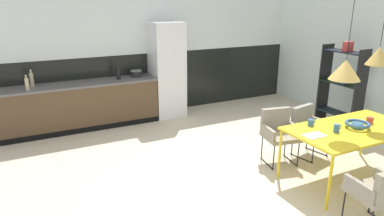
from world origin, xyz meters
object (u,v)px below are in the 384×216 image
(open_shelf_unit, at_px, (342,83))
(pendant_lamp_over_table_far, at_px, (379,56))
(dining_table, at_px, (353,131))
(bottle_spice_small, at_px, (119,74))
(armchair_facing_counter, at_px, (279,129))
(armchair_by_stool, at_px, (381,189))
(fruit_bowl, at_px, (358,124))
(mug_white_ceramic, at_px, (337,128))
(bottle_wine_green, at_px, (32,79))
(cooking_pot, at_px, (136,73))
(armchair_corner_seat, at_px, (308,125))
(mug_wide_latte, at_px, (311,123))
(refrigerator_column, at_px, (167,70))
(mug_tall_blue, at_px, (370,120))
(bottle_vinegar_dark, at_px, (27,84))
(pendant_lamp_over_table_near, at_px, (345,70))
(open_book, at_px, (314,136))

(open_shelf_unit, height_order, pendant_lamp_over_table_far, pendant_lamp_over_table_far)
(open_shelf_unit, bearing_deg, dining_table, -44.86)
(bottle_spice_small, distance_m, pendant_lamp_over_table_far, 4.48)
(armchair_facing_counter, xyz_separation_m, armchair_by_stool, (-0.15, -1.81, -0.02))
(fruit_bowl, relative_size, open_shelf_unit, 0.20)
(mug_white_ceramic, bearing_deg, open_shelf_unit, 39.99)
(armchair_facing_counter, distance_m, mug_white_ceramic, 0.93)
(bottle_wine_green, distance_m, pendant_lamp_over_table_far, 5.60)
(armchair_by_stool, xyz_separation_m, cooking_pot, (-1.15, 4.70, 0.45))
(armchair_corner_seat, xyz_separation_m, mug_wide_latte, (-0.49, -0.53, 0.29))
(refrigerator_column, xyz_separation_m, mug_white_ceramic, (0.85, -3.68, -0.18))
(mug_tall_blue, xyz_separation_m, bottle_vinegar_dark, (-4.18, 3.48, 0.21))
(pendant_lamp_over_table_near, height_order, pendant_lamp_over_table_far, same)
(pendant_lamp_over_table_near, bearing_deg, open_book, 168.67)
(armchair_corner_seat, bearing_deg, pendant_lamp_over_table_near, 54.30)
(armchair_corner_seat, distance_m, pendant_lamp_over_table_far, 1.46)
(armchair_by_stool, height_order, mug_white_ceramic, mug_white_ceramic)
(bottle_spice_small, bearing_deg, mug_tall_blue, -55.01)
(mug_white_ceramic, xyz_separation_m, bottle_spice_small, (-1.88, 3.67, 0.20))
(armchair_corner_seat, bearing_deg, bottle_vinegar_dark, -45.65)
(mug_wide_latte, bearing_deg, pendant_lamp_over_table_far, -19.23)
(mug_tall_blue, distance_m, bottle_wine_green, 5.58)
(armchair_facing_counter, distance_m, mug_tall_blue, 1.24)
(armchair_corner_seat, xyz_separation_m, fruit_bowl, (0.01, -0.87, 0.30))
(pendant_lamp_over_table_far, bearing_deg, fruit_bowl, -167.93)
(refrigerator_column, xyz_separation_m, dining_table, (1.17, -3.68, -0.27))
(refrigerator_column, relative_size, open_book, 7.16)
(armchair_corner_seat, bearing_deg, mug_wide_latte, 35.91)
(armchair_facing_counter, height_order, mug_white_ceramic, mug_white_ceramic)
(dining_table, height_order, mug_wide_latte, mug_wide_latte)
(armchair_corner_seat, relative_size, armchair_by_stool, 1.02)
(refrigerator_column, relative_size, mug_wide_latte, 15.54)
(bottle_vinegar_dark, bearing_deg, pendant_lamp_over_table_far, -39.62)
(open_book, distance_m, mug_tall_blue, 1.03)
(dining_table, xyz_separation_m, mug_wide_latte, (-0.44, 0.32, 0.09))
(cooking_pot, height_order, bottle_spice_small, bottle_spice_small)
(armchair_facing_counter, height_order, open_book, armchair_facing_counter)
(mug_wide_latte, height_order, bottle_spice_small, bottle_spice_small)
(mug_white_ceramic, height_order, pendant_lamp_over_table_near, pendant_lamp_over_table_near)
(armchair_corner_seat, height_order, armchair_facing_counter, armchair_facing_counter)
(mug_white_ceramic, relative_size, mug_wide_latte, 0.97)
(cooking_pot, xyz_separation_m, bottle_vinegar_dark, (-2.02, -0.25, 0.05))
(bottle_spice_small, relative_size, pendant_lamp_over_table_far, 0.28)
(armchair_by_stool, bearing_deg, mug_white_ceramic, 75.76)
(bottle_vinegar_dark, height_order, pendant_lamp_over_table_far, pendant_lamp_over_table_far)
(fruit_bowl, xyz_separation_m, bottle_wine_green, (-3.80, 3.83, 0.22))
(pendant_lamp_over_table_far, bearing_deg, open_book, -178.53)
(mug_white_ceramic, distance_m, pendant_lamp_over_table_far, 1.11)
(armchair_facing_counter, xyz_separation_m, mug_tall_blue, (0.87, -0.84, 0.27))
(dining_table, relative_size, mug_tall_blue, 13.39)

